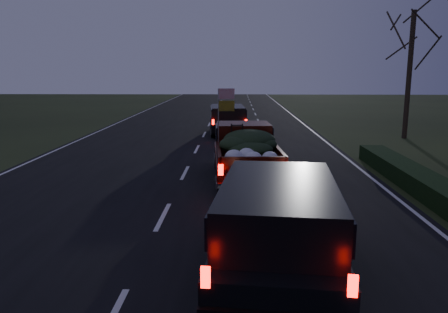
# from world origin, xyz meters

# --- Properties ---
(ground) EXTENTS (120.00, 120.00, 0.00)m
(ground) POSITION_xyz_m (0.00, 0.00, 0.00)
(ground) COLOR black
(ground) RESTS_ON ground
(road_asphalt) EXTENTS (14.00, 120.00, 0.02)m
(road_asphalt) POSITION_xyz_m (0.00, 0.00, 0.01)
(road_asphalt) COLOR black
(road_asphalt) RESTS_ON ground
(hedge_row) EXTENTS (1.00, 10.00, 0.60)m
(hedge_row) POSITION_xyz_m (7.80, 3.00, 0.30)
(hedge_row) COLOR black
(hedge_row) RESTS_ON ground
(bare_tree_far) EXTENTS (3.60, 3.60, 7.00)m
(bare_tree_far) POSITION_xyz_m (11.50, 14.00, 5.23)
(bare_tree_far) COLOR black
(bare_tree_far) RESTS_ON ground
(pickup_truck) EXTENTS (2.41, 5.54, 2.84)m
(pickup_truck) POSITION_xyz_m (2.24, 4.18, 1.06)
(pickup_truck) COLOR #3B0F08
(pickup_truck) RESTS_ON ground
(lead_suv) EXTENTS (2.35, 4.97, 1.39)m
(lead_suv) POSITION_xyz_m (1.40, 15.21, 1.05)
(lead_suv) COLOR black
(lead_suv) RESTS_ON ground
(rear_suv) EXTENTS (2.63, 5.30, 1.47)m
(rear_suv) POSITION_xyz_m (2.70, -3.18, 1.11)
(rear_suv) COLOR black
(rear_suv) RESTS_ON ground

